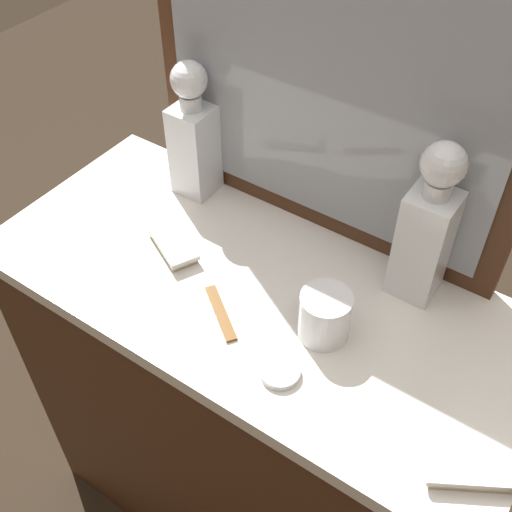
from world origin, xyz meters
TOP-DOWN VIEW (x-y plane):
  - ground_plane at (0.00, 0.00)m, footprint 6.00×6.00m
  - dresser at (0.00, 0.00)m, footprint 1.05×0.48m
  - dresser_mirror at (0.00, 0.22)m, footprint 0.74×0.03m
  - crystal_decanter_left at (0.24, 0.16)m, footprint 0.08×0.08m
  - crystal_decanter_rear at (-0.27, 0.17)m, footprint 0.08×0.08m
  - crystal_tumbler_left at (0.16, -0.02)m, footprint 0.09×0.09m
  - silver_brush_center at (0.46, -0.13)m, footprint 0.14×0.11m
  - silver_brush_rear at (-0.19, -0.01)m, footprint 0.14×0.11m
  - porcelain_dish at (0.14, -0.14)m, footprint 0.07×0.07m
  - tortoiseshell_comb at (-0.01, -0.09)m, footprint 0.12×0.09m

SIDE VIEW (x-z plane):
  - ground_plane at x=0.00m, z-range 0.00..0.00m
  - dresser at x=0.00m, z-range 0.00..0.93m
  - tortoiseshell_comb at x=-0.01m, z-range 0.93..0.94m
  - porcelain_dish at x=0.14m, z-range 0.93..0.94m
  - silver_brush_center at x=0.46m, z-range 0.93..0.96m
  - silver_brush_rear at x=-0.19m, z-range 0.93..0.96m
  - crystal_tumbler_left at x=0.16m, z-range 0.93..1.02m
  - crystal_decanter_rear at x=-0.27m, z-range 0.90..1.20m
  - crystal_decanter_left at x=0.24m, z-range 0.90..1.22m
  - dresser_mirror at x=0.00m, z-range 0.93..1.60m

